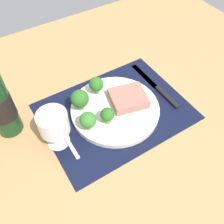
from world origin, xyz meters
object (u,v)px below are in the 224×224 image
knife (158,88)px  wine_glass (54,124)px  plate (115,109)px  fork (62,131)px  steak (129,99)px

knife → wine_glass: 35.61cm
plate → knife: bearing=1.9°
knife → plate: bearing=-179.9°
plate → fork: bearing=175.1°
steak → wine_glass: wine_glass is taller
knife → wine_glass: bearing=-179.5°
steak → fork: (-20.96, 1.66, -2.67)cm
plate → knife: size_ratio=1.12×
fork → wine_glass: 7.82cm
plate → knife: 16.43cm
fork → knife: bearing=-2.7°
fork → knife: (32.85, -0.89, 0.05)cm
wine_glass → knife: bearing=2.2°
wine_glass → fork: bearing=48.1°
knife → steak: bearing=-178.0°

